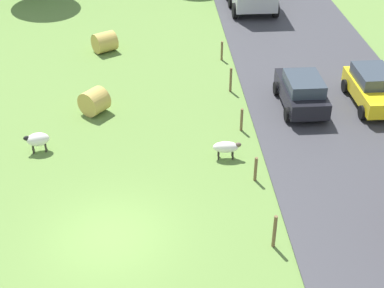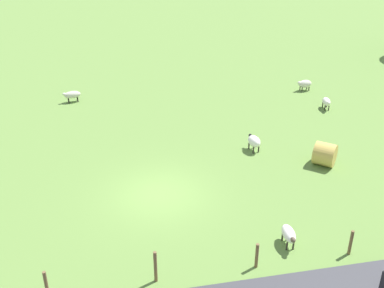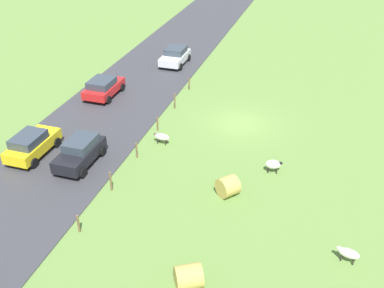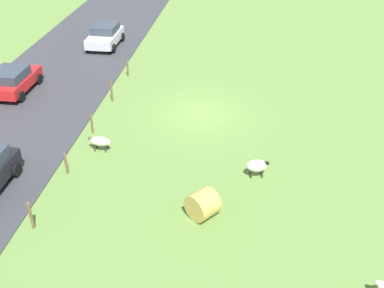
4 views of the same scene
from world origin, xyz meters
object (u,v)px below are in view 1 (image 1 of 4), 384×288
object	(u,v)px
sheep_3	(38,140)
hay_bale_0	(94,102)
hay_bale_1	(105,42)
car_4	(302,91)
sheep_2	(226,147)
car_0	(373,88)

from	to	relation	value
sheep_3	hay_bale_0	world-z (taller)	hay_bale_0
hay_bale_0	sheep_3	bearing A→B (deg)	-124.85
hay_bale_1	car_4	size ratio (longest dim) A/B	0.30
sheep_2	car_0	world-z (taller)	car_0
hay_bale_0	car_0	distance (m)	12.88
sheep_2	hay_bale_1	size ratio (longest dim) A/B	0.99
sheep_3	car_0	size ratio (longest dim) A/B	0.27
car_0	car_4	size ratio (longest dim) A/B	1.03
hay_bale_0	hay_bale_1	size ratio (longest dim) A/B	1.00
sheep_3	hay_bale_0	bearing A→B (deg)	55.15
car_0	car_4	xyz separation A→B (m)	(-3.39, -0.12, 0.01)
sheep_2	car_0	xyz separation A→B (m)	(7.34, 3.92, 0.37)
sheep_3	hay_bale_1	xyz separation A→B (m)	(2.18, 9.88, -0.00)
hay_bale_1	sheep_2	bearing A→B (deg)	-63.57
sheep_2	hay_bale_0	world-z (taller)	hay_bale_0
hay_bale_0	car_0	bearing A→B (deg)	-0.75
sheep_2	sheep_3	size ratio (longest dim) A/B	1.08
sheep_2	car_0	size ratio (longest dim) A/B	0.29
sheep_3	sheep_2	bearing A→B (deg)	-8.03
car_4	car_0	bearing A→B (deg)	2.02
sheep_2	hay_bale_0	distance (m)	6.88
hay_bale_0	hay_bale_1	world-z (taller)	hay_bale_0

